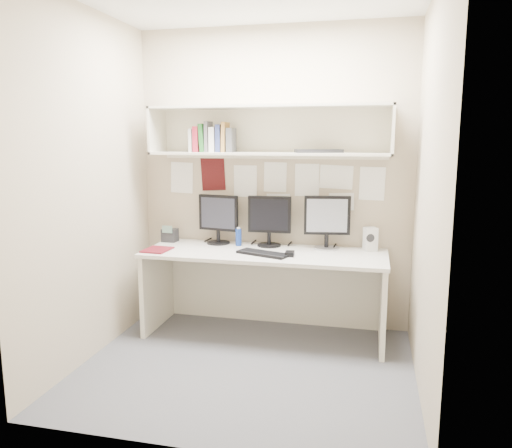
% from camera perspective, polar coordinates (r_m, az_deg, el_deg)
% --- Properties ---
extents(floor, '(2.40, 2.00, 0.01)m').
position_cam_1_polar(floor, '(3.79, -1.19, -16.15)').
color(floor, '#4D4D52').
rests_on(floor, ground).
extents(wall_back, '(2.40, 0.02, 2.60)m').
position_cam_1_polar(wall_back, '(4.40, 1.96, 5.13)').
color(wall_back, tan).
rests_on(wall_back, ground).
extents(wall_front, '(2.40, 0.02, 2.60)m').
position_cam_1_polar(wall_front, '(2.48, -6.98, 1.41)').
color(wall_front, tan).
rests_on(wall_front, ground).
extents(wall_left, '(0.02, 2.00, 2.60)m').
position_cam_1_polar(wall_left, '(3.90, -18.66, 4.02)').
color(wall_left, tan).
rests_on(wall_left, ground).
extents(wall_right, '(0.02, 2.00, 2.60)m').
position_cam_1_polar(wall_right, '(3.34, 19.14, 3.10)').
color(wall_right, tan).
rests_on(wall_right, ground).
extents(desk, '(2.00, 0.70, 0.73)m').
position_cam_1_polar(desk, '(4.24, 0.97, -7.93)').
color(desk, beige).
rests_on(desk, floor).
extents(overhead_hutch, '(2.00, 0.38, 0.40)m').
position_cam_1_polar(overhead_hutch, '(4.25, 1.63, 10.64)').
color(overhead_hutch, beige).
rests_on(overhead_hutch, wall_back).
extents(pinned_papers, '(1.92, 0.01, 0.48)m').
position_cam_1_polar(pinned_papers, '(4.40, 1.95, 4.47)').
color(pinned_papers, white).
rests_on(pinned_papers, wall_back).
extents(monitor_left, '(0.37, 0.20, 0.43)m').
position_cam_1_polar(monitor_left, '(4.43, -4.32, 0.81)').
color(monitor_left, black).
rests_on(monitor_left, desk).
extents(monitor_center, '(0.37, 0.21, 0.44)m').
position_cam_1_polar(monitor_center, '(4.31, 1.54, 0.61)').
color(monitor_center, black).
rests_on(monitor_center, desk).
extents(monitor_right, '(0.39, 0.21, 0.45)m').
position_cam_1_polar(monitor_right, '(4.24, 8.12, 0.46)').
color(monitor_right, '#A5A5AA').
rests_on(monitor_right, desk).
extents(keyboard, '(0.46, 0.29, 0.02)m').
position_cam_1_polar(keyboard, '(4.02, 0.81, -3.39)').
color(keyboard, black).
rests_on(keyboard, desk).
extents(mouse, '(0.08, 0.12, 0.03)m').
position_cam_1_polar(mouse, '(3.99, 3.87, -3.42)').
color(mouse, black).
rests_on(mouse, desk).
extents(speaker, '(0.13, 0.13, 0.20)m').
position_cam_1_polar(speaker, '(4.26, 12.94, -1.69)').
color(speaker, beige).
rests_on(speaker, desk).
extents(blue_bottle, '(0.05, 0.05, 0.16)m').
position_cam_1_polar(blue_bottle, '(4.35, -2.01, -1.49)').
color(blue_bottle, navy).
rests_on(blue_bottle, desk).
extents(maroon_notebook, '(0.22, 0.26, 0.01)m').
position_cam_1_polar(maroon_notebook, '(4.25, -11.23, -2.90)').
color(maroon_notebook, '#5C0F18').
rests_on(maroon_notebook, desk).
extents(desk_phone, '(0.14, 0.12, 0.15)m').
position_cam_1_polar(desk_phone, '(4.59, -9.82, -1.25)').
color(desk_phone, black).
rests_on(desk_phone, desk).
extents(book_stack, '(0.38, 0.16, 0.26)m').
position_cam_1_polar(book_stack, '(4.32, -4.96, 9.68)').
color(book_stack, '#BAB8B4').
rests_on(book_stack, overhead_hutch).
extents(hutch_tray, '(0.41, 0.27, 0.03)m').
position_cam_1_polar(hutch_tray, '(4.14, 7.19, 8.28)').
color(hutch_tray, black).
rests_on(hutch_tray, overhead_hutch).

